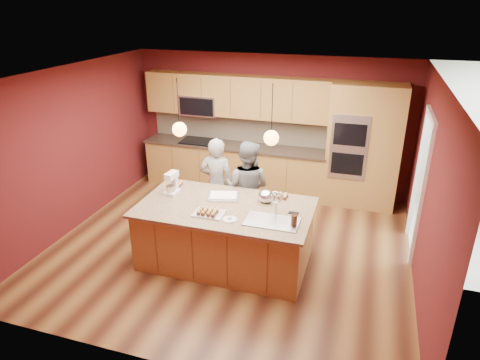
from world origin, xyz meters
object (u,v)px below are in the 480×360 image
(stand_mixer, at_px, (172,185))
(mixing_bowl, at_px, (266,196))
(person_left, at_px, (217,184))
(person_right, at_px, (247,188))
(island, at_px, (226,234))

(stand_mixer, bearing_deg, mixing_bowl, 11.74)
(person_left, distance_m, person_right, 0.52)
(person_left, xyz_separation_m, stand_mixer, (-0.43, -0.79, 0.26))
(stand_mixer, bearing_deg, person_left, 67.26)
(person_right, bearing_deg, person_left, 4.09)
(stand_mixer, bearing_deg, person_right, 45.34)
(person_right, relative_size, stand_mixer, 4.63)
(person_right, distance_m, mixing_bowl, 0.82)
(person_left, relative_size, person_right, 1.00)
(person_left, bearing_deg, stand_mixer, 58.19)
(person_left, distance_m, stand_mixer, 0.93)
(mixing_bowl, bearing_deg, island, -148.26)
(island, relative_size, person_left, 1.55)
(person_left, height_order, mixing_bowl, person_left)
(person_left, height_order, person_right, person_right)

